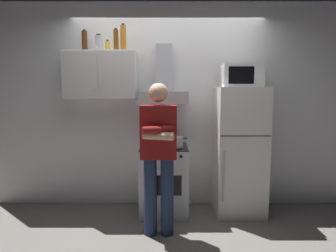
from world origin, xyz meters
TOP-DOWN VIEW (x-y plane):
  - ground_plane at (0.00, 0.00)m, footprint 7.00×7.00m
  - back_wall_tiled at (0.00, 0.60)m, footprint 4.80×0.10m
  - upper_cabinet at (-0.85, 0.37)m, footprint 0.90×0.37m
  - stove_oven at (-0.05, 0.25)m, footprint 0.60×0.62m
  - range_hood at (-0.05, 0.38)m, footprint 0.60×0.44m
  - refrigerator at (0.90, 0.25)m, footprint 0.60×0.62m
  - microwave at (0.90, 0.27)m, footprint 0.48×0.37m
  - person_standing at (-0.10, -0.36)m, footprint 0.38×0.33m
  - cooking_pot at (0.08, 0.13)m, footprint 0.31×0.21m
  - bottle_canister_steel at (-0.86, 0.34)m, footprint 0.09×0.09m
  - bottle_liquor_amber at (-0.56, 0.35)m, footprint 0.07×0.07m
  - bottle_spice_jar at (-0.76, 0.38)m, footprint 0.05×0.05m
  - bottle_rum_dark at (-1.05, 0.42)m, footprint 0.07×0.07m
  - bottle_beer_brown at (-0.65, 0.35)m, footprint 0.06×0.06m

SIDE VIEW (x-z plane):
  - ground_plane at x=0.00m, z-range 0.00..0.00m
  - stove_oven at x=-0.05m, z-range 0.00..0.87m
  - refrigerator at x=0.90m, z-range 0.00..1.60m
  - person_standing at x=-0.10m, z-range 0.08..1.72m
  - cooking_pot at x=0.08m, z-range 0.87..1.00m
  - back_wall_tiled at x=0.00m, z-range 0.00..2.70m
  - range_hood at x=-0.05m, z-range 1.22..1.97m
  - microwave at x=0.90m, z-range 1.60..1.88m
  - upper_cabinet at x=-0.85m, z-range 1.45..2.05m
  - bottle_spice_jar at x=-0.76m, z-range 2.04..2.18m
  - bottle_canister_steel at x=-0.86m, z-range 2.04..2.25m
  - bottle_rum_dark at x=-1.05m, z-range 2.04..2.31m
  - bottle_beer_brown at x=-0.65m, z-range 2.04..2.32m
  - bottle_liquor_amber at x=-0.56m, z-range 2.04..2.37m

